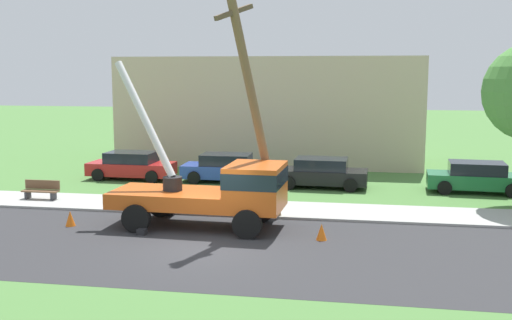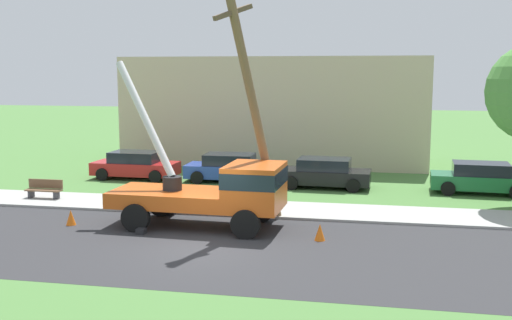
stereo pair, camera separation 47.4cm
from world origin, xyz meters
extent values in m
plane|color=#477538|center=(0.00, 12.00, 0.00)|extent=(120.00, 120.00, 0.00)
cube|color=#2B2B2D|center=(0.00, 0.00, 0.00)|extent=(80.00, 8.12, 0.01)
cube|color=#9E9E99|center=(0.00, 5.48, 0.05)|extent=(80.00, 2.85, 0.10)
cube|color=#C65119|center=(-1.87, 2.49, 1.02)|extent=(4.38, 2.55, 0.55)
cube|color=#C65119|center=(1.23, 2.38, 1.55)|extent=(1.98, 2.47, 1.60)
cube|color=#19232D|center=(1.23, 2.38, 1.90)|extent=(2.00, 2.49, 0.56)
cylinder|color=black|center=(-1.85, 2.49, 1.55)|extent=(0.70, 0.70, 0.50)
cylinder|color=silver|center=(-3.10, 3.19, 3.85)|extent=(2.84, 1.75, 4.26)
cube|color=black|center=(-2.52, 1.06, 0.10)|extent=(0.31, 0.31, 0.20)
cube|color=black|center=(-2.42, 3.96, 0.10)|extent=(0.31, 0.31, 0.20)
cylinder|color=black|center=(1.14, 1.18, 0.50)|extent=(1.00, 0.30, 1.00)
cylinder|color=black|center=(1.23, 3.58, 0.50)|extent=(1.00, 0.30, 1.00)
cylinder|color=black|center=(-2.82, 1.32, 0.50)|extent=(1.00, 0.30, 1.00)
cylinder|color=black|center=(-2.74, 3.72, 0.50)|extent=(1.00, 0.30, 1.00)
cylinder|color=brown|center=(1.03, 3.20, 4.30)|extent=(1.87, 2.67, 8.69)
cube|color=brown|center=(0.49, 2.35, 7.57)|extent=(1.09, 1.57, 0.68)
cone|color=orange|center=(3.62, 1.44, 0.28)|extent=(0.36, 0.36, 0.56)
cone|color=orange|center=(-5.51, 1.74, 0.28)|extent=(0.36, 0.36, 0.56)
cone|color=orange|center=(1.00, 3.49, 0.28)|extent=(0.36, 0.36, 0.56)
cube|color=#B21E1E|center=(-6.92, 11.40, 0.55)|extent=(4.44, 1.91, 0.65)
cube|color=black|center=(-6.92, 11.40, 1.15)|extent=(2.51, 1.72, 0.55)
cylinder|color=black|center=(-5.49, 10.46, 0.32)|extent=(0.64, 0.22, 0.64)
cylinder|color=black|center=(-5.45, 12.26, 0.32)|extent=(0.64, 0.22, 0.64)
cylinder|color=black|center=(-8.40, 10.53, 0.32)|extent=(0.64, 0.22, 0.64)
cylinder|color=black|center=(-8.35, 12.33, 0.32)|extent=(0.64, 0.22, 0.64)
cube|color=#263F99|center=(-1.89, 11.49, 0.55)|extent=(4.43, 1.87, 0.65)
cube|color=black|center=(-1.89, 11.49, 1.15)|extent=(2.49, 1.69, 0.55)
cylinder|color=black|center=(-0.43, 10.61, 0.32)|extent=(0.64, 0.22, 0.64)
cylinder|color=black|center=(-0.45, 12.41, 0.32)|extent=(0.64, 0.22, 0.64)
cylinder|color=black|center=(-3.33, 10.56, 0.32)|extent=(0.64, 0.22, 0.64)
cylinder|color=black|center=(-3.36, 12.36, 0.32)|extent=(0.64, 0.22, 0.64)
cube|color=black|center=(2.97, 10.77, 0.55)|extent=(4.46, 1.95, 0.65)
cube|color=black|center=(2.97, 10.77, 1.15)|extent=(2.52, 1.74, 0.55)
cylinder|color=black|center=(4.39, 9.82, 0.32)|extent=(0.64, 0.22, 0.64)
cylinder|color=black|center=(4.45, 11.62, 0.32)|extent=(0.64, 0.22, 0.64)
cylinder|color=black|center=(1.48, 9.92, 0.32)|extent=(0.64, 0.22, 0.64)
cylinder|color=black|center=(1.55, 11.72, 0.32)|extent=(0.64, 0.22, 0.64)
cube|color=#1E6638|center=(10.13, 10.78, 0.55)|extent=(4.50, 2.05, 0.65)
cube|color=black|center=(10.13, 10.78, 1.15)|extent=(2.56, 1.79, 0.55)
cylinder|color=black|center=(11.63, 11.59, 0.32)|extent=(0.64, 0.22, 0.64)
cylinder|color=black|center=(8.63, 9.96, 0.32)|extent=(0.64, 0.22, 0.64)
cylinder|color=black|center=(8.73, 11.76, 0.32)|extent=(0.64, 0.22, 0.64)
cube|color=brown|center=(-8.76, 5.48, 0.45)|extent=(1.60, 0.44, 0.06)
cube|color=brown|center=(-8.76, 5.68, 0.70)|extent=(1.60, 0.06, 0.40)
cube|color=#333338|center=(-9.36, 5.48, 0.23)|extent=(0.10, 0.40, 0.45)
cube|color=#333338|center=(-8.16, 5.48, 0.23)|extent=(0.10, 0.40, 0.45)
cube|color=#C6B293|center=(-0.71, 18.80, 3.20)|extent=(18.00, 6.00, 6.40)
camera|label=1|loc=(4.89, -18.47, 5.61)|focal=43.01mm
camera|label=2|loc=(5.36, -18.39, 5.61)|focal=43.01mm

